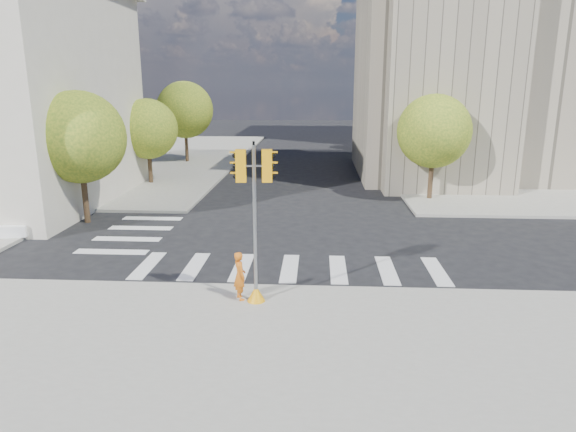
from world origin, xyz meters
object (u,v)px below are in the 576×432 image
(photographer, at_px, (240,276))
(traffic_signal, at_px, (255,236))
(lamp_near, at_px, (429,118))
(lamp_far, at_px, (397,108))

(photographer, bearing_deg, traffic_signal, -131.60)
(lamp_near, bearing_deg, traffic_signal, -114.83)
(lamp_near, distance_m, photographer, 21.75)
(lamp_near, bearing_deg, photographer, -116.23)
(photographer, bearing_deg, lamp_near, -53.72)
(traffic_signal, distance_m, photographer, 1.44)
(traffic_signal, bearing_deg, lamp_far, 70.87)
(lamp_far, relative_size, traffic_signal, 1.65)
(lamp_far, height_order, traffic_signal, lamp_far)
(lamp_far, bearing_deg, photographer, -105.91)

